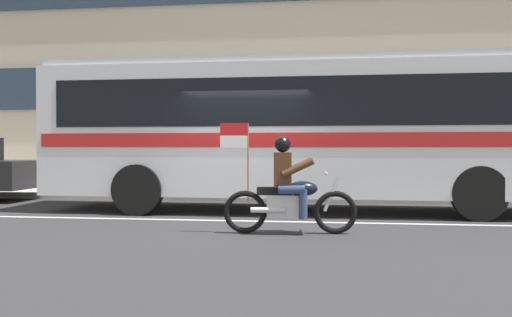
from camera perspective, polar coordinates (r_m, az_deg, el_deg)
The scene contains 7 objects.
ground_plane at distance 11.56m, azimuth -1.15°, elevation -5.77°, with size 60.00×60.00×0.00m, color #2B2B2D.
sidewalk_curb at distance 16.58m, azimuth 1.65°, elevation -3.41°, with size 28.00×3.80×0.15m, color #B7B2A8.
lane_center_stripe at distance 10.97m, azimuth -1.65°, elevation -6.12°, with size 26.60×0.14×0.01m, color silver.
office_building_facade at distance 19.11m, azimuth 2.43°, elevation 11.37°, with size 28.00×0.89×9.55m.
transit_bus at distance 12.54m, azimuth 5.73°, elevation 3.39°, with size 11.42×2.74×3.22m.
motorcycle_with_rider at distance 9.33m, azimuth 3.21°, elevation -3.32°, with size 2.19×0.65×1.78m.
fire_hydrant at distance 15.57m, azimuth -1.88°, elevation -2.07°, with size 0.22×0.30×0.75m.
Camera 1 is at (1.82, -11.33, 1.40)m, focal length 40.77 mm.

